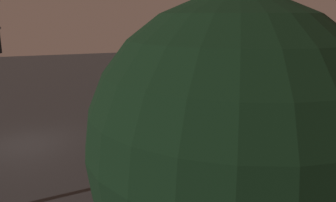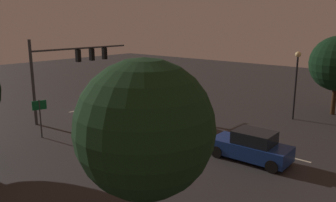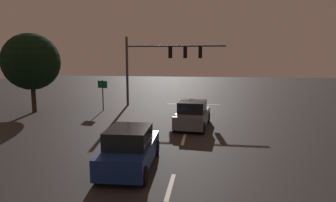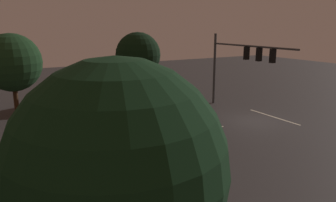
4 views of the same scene
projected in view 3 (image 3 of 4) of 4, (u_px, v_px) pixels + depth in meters
name	position (u px, v px, depth m)	size (l,w,h in m)	color
ground_plane	(193.00, 108.00, 25.98)	(80.00, 80.00, 0.00)	#2D2B2B
traffic_signal_assembly	(163.00, 58.00, 26.54)	(8.98, 0.47, 6.25)	#383A3D
lane_dash_far	(190.00, 117.00, 22.06)	(2.20, 0.16, 0.01)	beige
lane_dash_mid	(184.00, 139.00, 16.18)	(2.20, 0.16, 0.01)	beige
lane_dash_near	(170.00, 187.00, 10.30)	(2.20, 0.16, 0.01)	beige
stop_bar	(194.00, 104.00, 28.00)	(5.00, 0.16, 0.01)	beige
car_approaching	(193.00, 115.00, 18.94)	(2.27, 4.50, 1.70)	slate
car_distant	(130.00, 149.00, 11.94)	(2.02, 4.42, 1.70)	navy
route_sign	(103.00, 89.00, 24.50)	(0.88, 0.31, 2.54)	#383A3D
tree_right_far	(31.00, 62.00, 23.44)	(4.48, 4.48, 6.32)	#382314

